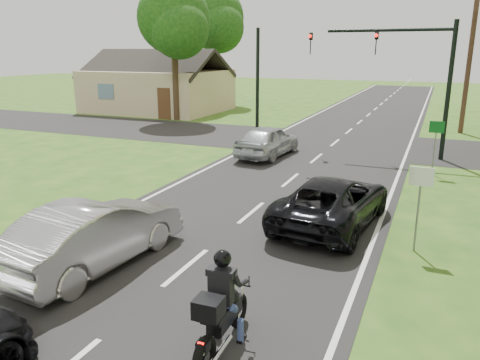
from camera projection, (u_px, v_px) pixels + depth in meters
name	position (u px, v px, depth m)	size (l,w,h in m)	color
ground	(186.00, 267.00, 10.61)	(140.00, 140.00, 0.00)	#255317
road	(305.00, 168.00, 19.47)	(8.00, 100.00, 0.01)	black
cross_road	(335.00, 143.00, 24.79)	(60.00, 7.00, 0.01)	black
motorcycle_rider	(221.00, 313.00, 7.48)	(0.59, 2.07, 1.78)	black
dark_suv	(333.00, 201.00, 13.05)	(2.26, 4.91, 1.37)	black
silver_sedan	(95.00, 234.00, 10.53)	(1.61, 4.60, 1.52)	#BAB9BF
silver_suv	(268.00, 141.00, 21.49)	(1.72, 4.28, 1.46)	#AEB2B6
traffic_signal	(406.00, 65.00, 20.64)	(6.38, 0.44, 6.00)	black
signal_pole_far	(258.00, 81.00, 27.72)	(0.20, 0.20, 6.00)	black
utility_pole_far	(471.00, 44.00, 26.40)	(1.60, 0.28, 10.00)	#533225
sign_white	(420.00, 189.00, 11.05)	(0.55, 0.07, 2.12)	slate
sign_green	(436.00, 135.00, 18.06)	(0.55, 0.07, 2.12)	slate
tree_left_near	(175.00, 22.00, 30.81)	(5.12, 4.96, 9.22)	#332316
tree_left_far	(215.00, 21.00, 40.23)	(5.76, 5.58, 10.14)	#332316
house	(158.00, 89.00, 37.44)	(10.20, 8.00, 4.84)	#C5AD89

